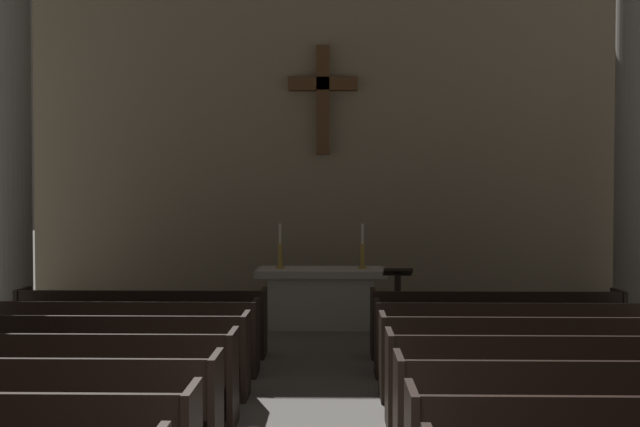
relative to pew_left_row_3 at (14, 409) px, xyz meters
The scene contains 17 objects.
pew_left_row_3 is the anchor object (origin of this frame).
pew_left_row_4 1.03m from the pew_left_row_3, 90.00° to the left, with size 3.46×0.50×0.95m.
pew_left_row_5 2.06m from the pew_left_row_3, 90.00° to the left, with size 3.46×0.50×0.95m.
pew_left_row_6 3.09m from the pew_left_row_3, 90.00° to the left, with size 3.46×0.50×0.95m.
pew_left_row_7 4.12m from the pew_left_row_3, 90.00° to the left, with size 3.46×0.50×0.95m.
pew_right_row_3 4.93m from the pew_left_row_3, ahead, with size 3.46×0.50×0.95m.
pew_right_row_4 5.04m from the pew_left_row_3, 11.80° to the left, with size 3.46×0.50×0.95m.
pew_right_row_5 5.34m from the pew_left_row_3, 22.67° to the left, with size 3.46×0.50×0.95m.
pew_right_row_6 5.82m from the pew_left_row_3, 32.07° to the left, with size 3.46×0.50×0.95m.
pew_right_row_7 6.42m from the pew_left_row_3, 39.88° to the left, with size 3.46×0.50×0.95m.
column_left_second 6.93m from the pew_left_row_3, 114.42° to the left, with size 1.11×1.11×6.44m.
column_right_second 9.92m from the pew_left_row_3, 37.58° to the left, with size 1.11×1.11×6.44m.
altar 6.83m from the pew_left_row_3, 68.85° to the left, with size 2.20×0.90×1.01m.
candlestick_left 6.66m from the pew_left_row_3, 74.52° to the left, with size 0.16×0.16×0.76m.
candlestick_right 7.16m from the pew_left_row_3, 63.59° to the left, with size 0.16×0.16×0.76m.
apse_with_cross 9.37m from the pew_left_row_3, 73.73° to the left, with size 11.41×0.50×7.42m.
lectern 6.34m from the pew_left_row_3, 54.71° to the left, with size 0.44×0.36×1.15m.
Camera 1 is at (0.23, -4.06, 2.30)m, focal length 41.32 mm.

